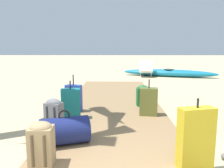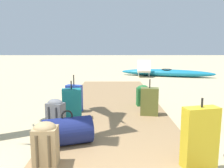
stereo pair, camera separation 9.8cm
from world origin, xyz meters
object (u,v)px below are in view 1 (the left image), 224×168
object	(u,v)px
duffel_bag_navy	(65,131)
backpack_tan	(41,143)
suitcase_blue	(74,98)
backpack_grey	(54,113)
suitcase_yellow	(196,138)
suitcase_olive	(149,102)
suitcase_teal	(71,104)
kayak	(169,73)
lounge_chair	(146,69)
backpack_green	(143,95)

from	to	relation	value
duffel_bag_navy	backpack_tan	size ratio (longest dim) A/B	1.45
suitcase_blue	duffel_bag_navy	distance (m)	1.69
backpack_grey	suitcase_yellow	world-z (taller)	suitcase_yellow
suitcase_olive	duffel_bag_navy	world-z (taller)	suitcase_olive
suitcase_yellow	suitcase_teal	bearing A→B (deg)	134.31
suitcase_teal	duffel_bag_navy	world-z (taller)	suitcase_teal
suitcase_olive	kayak	xyz separation A→B (m)	(1.89, 6.50, -0.19)
duffel_bag_navy	lounge_chair	xyz separation A→B (m)	(2.21, 8.04, 0.05)
backpack_green	suitcase_yellow	distance (m)	2.81
suitcase_teal	suitcase_blue	xyz separation A→B (m)	(-0.03, 0.52, -0.01)
suitcase_olive	duffel_bag_navy	xyz separation A→B (m)	(-1.39, -1.42, -0.08)
backpack_green	lounge_chair	distance (m)	5.94
duffel_bag_navy	lounge_chair	world-z (taller)	lounge_chair
suitcase_teal	backpack_grey	bearing A→B (deg)	-107.27
backpack_grey	lounge_chair	size ratio (longest dim) A/B	0.32
kayak	backpack_tan	bearing A→B (deg)	-111.82
suitcase_olive	suitcase_yellow	bearing A→B (deg)	-83.38
suitcase_olive	backpack_tan	distance (m)	2.54
duffel_bag_navy	suitcase_yellow	size ratio (longest dim) A/B	0.95
backpack_green	suitcase_olive	xyz separation A→B (m)	(0.03, -0.74, 0.02)
suitcase_olive	suitcase_teal	bearing A→B (deg)	-170.25
suitcase_olive	backpack_grey	xyz separation A→B (m)	(-1.69, -0.83, -0.00)
duffel_bag_navy	lounge_chair	bearing A→B (deg)	74.62
suitcase_teal	backpack_green	bearing A→B (deg)	34.14
backpack_grey	lounge_chair	bearing A→B (deg)	71.36
backpack_green	suitcase_yellow	xyz separation A→B (m)	(0.27, -2.79, 0.10)
suitcase_blue	backpack_tan	xyz separation A→B (m)	(0.02, -2.29, -0.01)
suitcase_blue	lounge_chair	distance (m)	6.79
backpack_grey	kayak	bearing A→B (deg)	63.99
backpack_green	suitcase_olive	world-z (taller)	suitcase_olive
suitcase_teal	backpack_grey	xyz separation A→B (m)	(-0.18, -0.57, -0.02)
lounge_chair	duffel_bag_navy	bearing A→B (deg)	-105.38
suitcase_blue	backpack_grey	bearing A→B (deg)	-97.59
backpack_grey	backpack_tan	xyz separation A→B (m)	(0.16, -1.20, 0.01)
lounge_chair	kayak	xyz separation A→B (m)	(1.06, -0.12, -0.16)
duffel_bag_navy	kayak	size ratio (longest dim) A/B	0.18
suitcase_teal	backpack_tan	distance (m)	1.77
suitcase_olive	suitcase_blue	world-z (taller)	suitcase_blue
lounge_chair	backpack_tan	bearing A→B (deg)	-105.21
backpack_grey	lounge_chair	distance (m)	7.86
suitcase_yellow	backpack_tan	size ratio (longest dim) A/B	1.53
backpack_tan	kayak	xyz separation A→B (m)	(3.41, 8.53, -0.19)
suitcase_yellow	duffel_bag_navy	bearing A→B (deg)	158.75
suitcase_teal	backpack_green	distance (m)	1.79
backpack_green	kayak	size ratio (longest dim) A/B	0.11
suitcase_blue	backpack_tan	distance (m)	2.29
backpack_green	backpack_tan	xyz separation A→B (m)	(-1.49, -2.77, 0.03)
suitcase_teal	suitcase_yellow	xyz separation A→B (m)	(1.75, -1.79, 0.06)
suitcase_teal	kayak	xyz separation A→B (m)	(3.40, 6.76, -0.20)
suitcase_yellow	kayak	distance (m)	8.71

